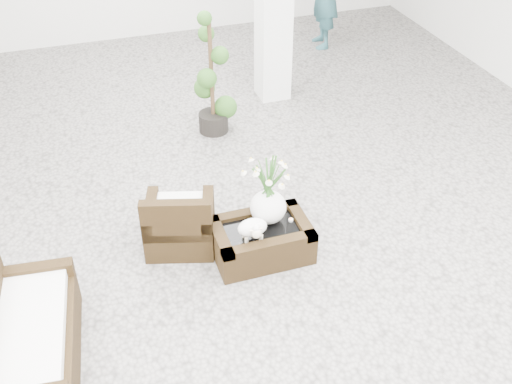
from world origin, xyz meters
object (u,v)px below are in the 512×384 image
object	(u,v)px
loveseat	(28,335)
topiary	(211,75)
coffee_table	(261,241)
armchair	(179,215)

from	to	relation	value
loveseat	topiary	world-z (taller)	topiary
coffee_table	topiary	xyz separation A→B (m)	(0.18, 2.38, 0.61)
coffee_table	loveseat	bearing A→B (deg)	-161.78
coffee_table	armchair	bearing A→B (deg)	149.24
coffee_table	topiary	world-z (taller)	topiary
armchair	topiary	xyz separation A→B (m)	(0.86, 1.97, 0.42)
topiary	armchair	bearing A→B (deg)	-113.58
armchair	topiary	bearing A→B (deg)	-97.09
topiary	loveseat	bearing A→B (deg)	-126.42
coffee_table	armchair	xyz separation A→B (m)	(-0.68, 0.41, 0.19)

